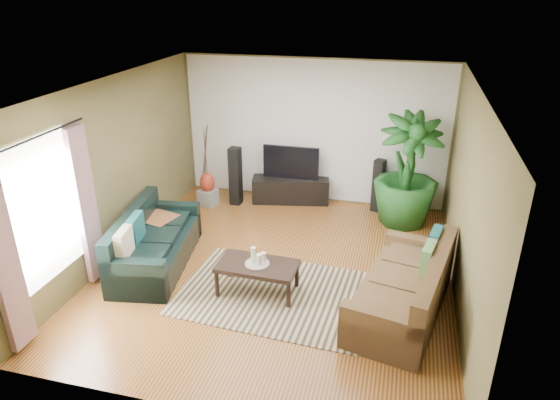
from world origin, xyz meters
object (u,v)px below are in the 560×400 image
(sofa_right, at_px, (402,283))
(potted_plant, at_px, (407,171))
(sofa_left, at_px, (156,239))
(tv_stand, at_px, (291,190))
(coffee_table, at_px, (258,278))
(side_table, at_px, (160,232))
(pedestal, at_px, (208,197))
(speaker_left, at_px, (235,176))
(vase, at_px, (207,183))
(television, at_px, (291,162))
(speaker_right, at_px, (378,186))

(sofa_right, bearing_deg, potted_plant, -166.87)
(sofa_left, relative_size, tv_stand, 1.39)
(coffee_table, distance_m, potted_plant, 3.36)
(sofa_left, height_order, side_table, sofa_left)
(pedestal, bearing_deg, coffee_table, -55.67)
(speaker_left, distance_m, pedestal, 0.67)
(sofa_right, height_order, side_table, sofa_right)
(sofa_left, bearing_deg, sofa_right, -104.01)
(potted_plant, distance_m, vase, 3.65)
(potted_plant, relative_size, pedestal, 6.30)
(sofa_left, distance_m, television, 3.13)
(sofa_left, relative_size, sofa_right, 0.96)
(side_table, bearing_deg, coffee_table, -23.85)
(pedestal, bearing_deg, side_table, -93.91)
(speaker_left, relative_size, speaker_right, 1.13)
(tv_stand, distance_m, side_table, 2.79)
(tv_stand, distance_m, potted_plant, 2.28)
(television, height_order, speaker_left, same)
(coffee_table, bearing_deg, vase, 126.09)
(television, distance_m, speaker_right, 1.67)
(tv_stand, relative_size, vase, 3.67)
(speaker_right, distance_m, side_table, 3.98)
(sofa_left, relative_size, vase, 5.11)
(sofa_right, distance_m, side_table, 3.86)
(sofa_right, relative_size, pedestal, 6.82)
(television, xyz_separation_m, potted_plant, (2.12, -0.41, 0.18))
(sofa_right, bearing_deg, speaker_right, -158.18)
(sofa_right, distance_m, speaker_left, 4.17)
(potted_plant, distance_m, pedestal, 3.70)
(speaker_right, xyz_separation_m, potted_plant, (0.48, -0.41, 0.48))
(vase, bearing_deg, pedestal, 0.00)
(television, bearing_deg, pedestal, -160.00)
(potted_plant, bearing_deg, speaker_right, 139.10)
(sofa_left, distance_m, speaker_left, 2.46)
(vase, bearing_deg, sofa_left, -87.99)
(coffee_table, bearing_deg, potted_plant, 57.02)
(speaker_left, height_order, potted_plant, potted_plant)
(coffee_table, height_order, television, television)
(television, xyz_separation_m, speaker_left, (-0.99, -0.34, -0.24))
(sofa_left, bearing_deg, speaker_left, -19.05)
(coffee_table, height_order, side_table, side_table)
(pedestal, bearing_deg, sofa_right, -34.62)
(tv_stand, bearing_deg, sofa_left, -128.15)
(tv_stand, relative_size, potted_plant, 0.75)
(sofa_left, relative_size, speaker_left, 1.81)
(coffee_table, bearing_deg, television, 96.55)
(speaker_right, relative_size, pedestal, 3.20)
(coffee_table, xyz_separation_m, television, (-0.26, 3.10, 0.58))
(speaker_left, xyz_separation_m, pedestal, (-0.50, -0.20, -0.40))
(side_table, bearing_deg, speaker_right, 34.99)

